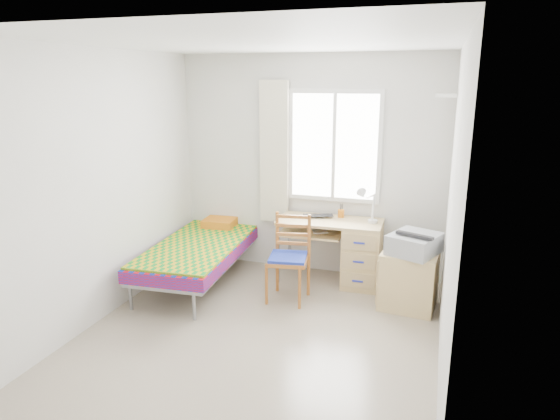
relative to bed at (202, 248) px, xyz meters
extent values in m
plane|color=#BCAD93|center=(1.07, -0.99, -0.41)|extent=(3.50, 3.50, 0.00)
plane|color=white|center=(1.07, -0.99, 2.19)|extent=(3.50, 3.50, 0.00)
plane|color=silver|center=(1.07, 0.76, 0.89)|extent=(3.20, 0.00, 3.20)
plane|color=silver|center=(-0.53, -0.99, 0.89)|extent=(0.00, 3.50, 3.50)
plane|color=silver|center=(2.67, -0.99, 0.89)|extent=(0.00, 3.50, 3.50)
cube|color=white|center=(1.37, 0.74, 1.14)|extent=(1.10, 0.04, 1.30)
cube|color=white|center=(1.37, 0.73, 1.14)|extent=(1.00, 0.02, 1.20)
cube|color=white|center=(1.37, 0.73, 1.14)|extent=(0.04, 0.02, 1.20)
cube|color=beige|center=(0.65, 0.69, 1.04)|extent=(0.35, 0.05, 1.70)
cube|color=white|center=(2.56, 0.41, 1.74)|extent=(0.20, 0.32, 0.03)
cube|color=gray|center=(0.00, -0.07, -0.08)|extent=(0.99, 1.98, 0.06)
cube|color=#B00B17|center=(0.00, -0.07, 0.00)|extent=(1.03, 2.00, 0.13)
cube|color=#C49A0D|center=(0.00, -0.09, 0.07)|extent=(1.00, 1.88, 0.03)
cube|color=tan|center=(0.00, 0.86, 0.17)|extent=(0.93, 0.11, 0.53)
cube|color=orange|center=(-0.05, 0.59, 0.13)|extent=(0.41, 0.35, 0.10)
cylinder|color=gray|center=(-0.36, -0.93, -0.25)|extent=(0.04, 0.04, 0.31)
cylinder|color=gray|center=(0.36, 0.79, -0.25)|extent=(0.04, 0.04, 0.31)
cube|color=tan|center=(1.41, 0.45, 0.32)|extent=(1.20, 0.57, 0.03)
cube|color=tan|center=(1.79, 0.45, -0.05)|extent=(0.43, 0.53, 0.71)
cube|color=tan|center=(1.19, 0.45, 0.16)|extent=(0.73, 0.52, 0.02)
cylinder|color=gray|center=(0.86, 0.23, -0.05)|extent=(0.03, 0.03, 0.71)
cylinder|color=gray|center=(0.86, 0.68, -0.05)|extent=(0.03, 0.03, 0.71)
cube|color=#97521D|center=(1.10, -0.20, 0.04)|extent=(0.46, 0.46, 0.04)
cube|color=#1B2E97|center=(1.10, -0.20, 0.07)|extent=(0.44, 0.44, 0.04)
cube|color=#97521D|center=(1.10, -0.02, 0.32)|extent=(0.36, 0.09, 0.40)
cylinder|color=#97521D|center=(0.92, -0.38, -0.18)|extent=(0.03, 0.03, 0.45)
cylinder|color=#97521D|center=(1.28, -0.02, 0.05)|extent=(0.04, 0.04, 0.92)
cube|color=tan|center=(2.34, 0.02, -0.11)|extent=(0.60, 0.55, 0.60)
cube|color=tan|center=(2.07, 0.02, 0.03)|extent=(0.06, 0.45, 0.22)
cube|color=tan|center=(2.07, 0.02, -0.22)|extent=(0.06, 0.45, 0.22)
cube|color=#A7AAAF|center=(2.37, 0.00, 0.29)|extent=(0.58, 0.61, 0.20)
cube|color=black|center=(2.37, 0.00, 0.39)|extent=(0.46, 0.50, 0.02)
imported|color=black|center=(1.26, 0.49, 0.35)|extent=(0.40, 0.33, 0.03)
cylinder|color=orange|center=(1.50, 0.61, 0.38)|extent=(0.09, 0.09, 0.09)
cylinder|color=white|center=(1.88, 0.50, 0.35)|extent=(0.11, 0.11, 0.03)
cylinder|color=white|center=(1.88, 0.50, 0.50)|extent=(0.02, 0.13, 0.29)
cylinder|color=white|center=(1.86, 0.42, 0.66)|extent=(0.14, 0.26, 0.12)
cone|color=white|center=(1.78, 0.32, 0.69)|extent=(0.15, 0.17, 0.14)
imported|color=gray|center=(1.19, 0.47, 0.18)|extent=(0.25, 0.29, 0.02)
camera|label=1|loc=(2.55, -4.95, 1.90)|focal=32.00mm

